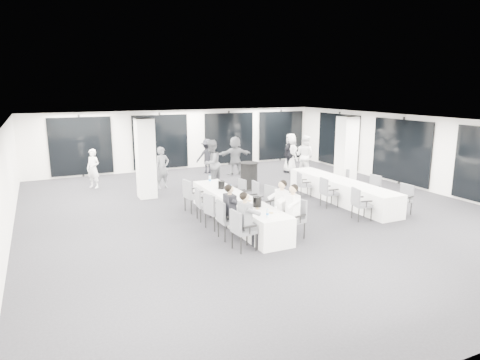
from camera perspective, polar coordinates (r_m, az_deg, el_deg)
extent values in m
cube|color=black|center=(13.65, 2.48, -4.15)|extent=(14.00, 16.00, 0.02)
cube|color=silver|center=(13.13, 2.59, 7.74)|extent=(14.00, 16.00, 0.02)
cube|color=white|center=(11.86, -29.00, -1.19)|extent=(0.02, 16.00, 2.80)
cube|color=white|center=(17.67, 23.13, 3.33)|extent=(0.02, 16.00, 2.80)
cube|color=white|center=(20.66, -7.91, 5.37)|extent=(14.00, 0.02, 2.80)
cube|color=black|center=(20.60, -7.84, 5.21)|extent=(13.60, 0.06, 2.50)
cube|color=black|center=(18.30, 20.65, 3.65)|extent=(0.06, 14.00, 2.50)
cube|color=white|center=(15.34, -12.47, 2.81)|extent=(0.60, 0.60, 2.80)
cube|color=white|center=(16.45, 13.96, 3.36)|extent=(0.60, 0.60, 2.80)
cube|color=silver|center=(12.43, -0.48, -3.94)|extent=(0.90, 5.00, 0.75)
cube|color=silver|center=(15.03, 13.27, -1.41)|extent=(0.90, 5.00, 0.75)
cylinder|color=black|center=(16.39, 1.20, 0.54)|extent=(0.65, 0.65, 1.03)
cylinder|color=black|center=(16.29, 1.20, 2.31)|extent=(0.75, 0.75, 0.02)
cube|color=#4F5156|center=(10.32, 0.54, -6.80)|extent=(0.53, 0.55, 0.08)
cube|color=#4F5156|center=(10.11, -0.58, -5.49)|extent=(0.11, 0.49, 0.49)
cylinder|color=black|center=(10.48, -1.06, -8.00)|extent=(0.04, 0.04, 0.43)
cylinder|color=black|center=(10.13, 0.13, -8.72)|extent=(0.04, 0.04, 0.43)
cylinder|color=black|center=(10.68, 0.93, -7.60)|extent=(0.04, 0.04, 0.43)
cylinder|color=black|center=(10.34, 2.16, -8.28)|extent=(0.04, 0.04, 0.43)
cube|color=black|center=(10.48, -0.20, -5.47)|extent=(0.36, 0.08, 0.04)
cube|color=black|center=(10.05, 1.33, -6.26)|extent=(0.36, 0.08, 0.04)
cube|color=#4F5156|center=(11.08, -1.46, -5.41)|extent=(0.49, 0.52, 0.09)
cube|color=#4F5156|center=(10.90, -2.60, -4.12)|extent=(0.06, 0.49, 0.49)
cylinder|color=black|center=(11.27, -2.90, -6.52)|extent=(0.04, 0.04, 0.44)
cylinder|color=black|center=(10.89, -2.03, -7.18)|extent=(0.04, 0.04, 0.44)
cylinder|color=black|center=(11.43, -0.90, -6.23)|extent=(0.04, 0.04, 0.44)
cylinder|color=black|center=(11.06, 0.03, -6.87)|extent=(0.04, 0.04, 0.44)
cube|color=black|center=(11.26, -2.01, -4.15)|extent=(0.36, 0.04, 0.04)
cube|color=black|center=(10.79, -0.88, -4.88)|extent=(0.36, 0.04, 0.04)
cube|color=#4F5156|center=(11.87, -3.22, -4.26)|extent=(0.59, 0.61, 0.08)
cube|color=#4F5156|center=(11.67, -4.14, -3.13)|extent=(0.18, 0.48, 0.48)
cylinder|color=black|center=(11.99, -4.61, -5.39)|extent=(0.04, 0.04, 0.43)
cylinder|color=black|center=(11.67, -3.42, -5.88)|extent=(0.04, 0.04, 0.43)
cylinder|color=black|center=(12.23, -3.00, -5.02)|extent=(0.04, 0.04, 0.43)
cylinder|color=black|center=(11.91, -1.79, -5.48)|extent=(0.04, 0.04, 0.43)
cube|color=black|center=(12.03, -3.97, -3.17)|extent=(0.35, 0.13, 0.04)
cube|color=black|center=(11.62, -2.46, -3.71)|extent=(0.35, 0.13, 0.04)
cube|color=#4F5156|center=(12.63, -4.65, -3.34)|extent=(0.51, 0.52, 0.08)
cube|color=#4F5156|center=(12.50, -5.65, -2.22)|extent=(0.10, 0.47, 0.47)
cylinder|color=black|center=(12.83, -5.75, -4.26)|extent=(0.04, 0.04, 0.42)
cylinder|color=black|center=(12.46, -5.27, -4.76)|extent=(0.04, 0.04, 0.42)
cylinder|color=black|center=(12.94, -4.01, -4.09)|extent=(0.04, 0.04, 0.42)
cylinder|color=black|center=(12.56, -3.49, -4.58)|extent=(0.04, 0.04, 0.42)
cube|color=black|center=(12.82, -4.97, -2.31)|extent=(0.35, 0.07, 0.04)
cube|color=black|center=(12.35, -4.34, -2.87)|extent=(0.35, 0.07, 0.04)
cube|color=#4F5156|center=(13.53, -6.15, -2.17)|extent=(0.57, 0.59, 0.09)
cube|color=#4F5156|center=(13.35, -7.08, -1.09)|extent=(0.14, 0.50, 0.50)
cylinder|color=black|center=(13.69, -7.35, -3.18)|extent=(0.04, 0.04, 0.44)
cylinder|color=black|center=(13.31, -6.52, -3.60)|extent=(0.04, 0.04, 0.44)
cylinder|color=black|center=(13.88, -5.74, -2.92)|extent=(0.04, 0.04, 0.44)
cylinder|color=black|center=(13.51, -4.88, -3.33)|extent=(0.04, 0.04, 0.44)
cube|color=black|center=(13.72, -6.68, -1.19)|extent=(0.37, 0.10, 0.04)
cube|color=black|center=(13.25, -5.62, -1.64)|extent=(0.37, 0.10, 0.04)
cube|color=#4F5156|center=(11.18, 7.07, -5.35)|extent=(0.59, 0.60, 0.09)
cube|color=#4F5156|center=(11.25, 7.96, -3.72)|extent=(0.17, 0.49, 0.49)
cylinder|color=black|center=(11.26, 8.58, -6.66)|extent=(0.04, 0.04, 0.44)
cylinder|color=black|center=(11.54, 7.05, -6.14)|extent=(0.04, 0.04, 0.44)
cylinder|color=black|center=(10.97, 7.02, -7.13)|extent=(0.04, 0.04, 0.44)
cylinder|color=black|center=(11.26, 5.49, -6.58)|extent=(0.04, 0.04, 0.44)
cube|color=black|center=(10.94, 8.08, -4.77)|extent=(0.36, 0.12, 0.04)
cube|color=black|center=(11.30, 6.15, -4.16)|extent=(0.36, 0.12, 0.04)
cube|color=#4F5156|center=(11.64, 5.62, -4.94)|extent=(0.46, 0.48, 0.07)
cube|color=#4F5156|center=(11.68, 6.46, -3.62)|extent=(0.09, 0.43, 0.42)
cylinder|color=black|center=(11.67, 6.87, -6.08)|extent=(0.03, 0.03, 0.38)
cylinder|color=black|center=(11.95, 5.80, -5.61)|extent=(0.03, 0.03, 0.38)
cylinder|color=black|center=(11.46, 5.39, -6.39)|extent=(0.03, 0.03, 0.38)
cylinder|color=black|center=(11.75, 4.34, -5.90)|extent=(0.03, 0.03, 0.38)
cube|color=black|center=(11.42, 6.32, -4.48)|extent=(0.31, 0.06, 0.04)
cube|color=black|center=(11.77, 4.99, -3.93)|extent=(0.31, 0.06, 0.04)
cube|color=#4F5156|center=(12.46, 3.24, -3.38)|extent=(0.60, 0.61, 0.09)
cube|color=#4F5156|center=(12.54, 4.09, -1.90)|extent=(0.17, 0.50, 0.50)
cylinder|color=black|center=(12.52, 4.64, -4.59)|extent=(0.04, 0.04, 0.45)
cylinder|color=black|center=(12.83, 3.34, -4.15)|extent=(0.04, 0.04, 0.45)
cylinder|color=black|center=(12.24, 3.12, -4.96)|extent=(0.04, 0.04, 0.45)
cylinder|color=black|center=(12.56, 1.83, -4.50)|extent=(0.04, 0.04, 0.45)
cube|color=black|center=(12.21, 4.08, -2.81)|extent=(0.37, 0.12, 0.04)
cube|color=black|center=(12.61, 2.45, -2.31)|extent=(0.37, 0.12, 0.04)
cube|color=#4F5156|center=(13.33, 1.17, -2.43)|extent=(0.51, 0.53, 0.08)
cube|color=#4F5156|center=(13.35, 2.08, -1.19)|extent=(0.10, 0.48, 0.47)
cylinder|color=black|center=(13.29, 2.32, -3.61)|extent=(0.04, 0.04, 0.42)
cylinder|color=black|center=(13.66, 1.65, -3.17)|extent=(0.04, 0.04, 0.42)
cylinder|color=black|center=(13.14, 0.66, -3.78)|extent=(0.04, 0.04, 0.42)
cylinder|color=black|center=(13.51, 0.04, -3.33)|extent=(0.04, 0.04, 0.42)
cube|color=black|center=(13.06, 1.59, -1.96)|extent=(0.35, 0.07, 0.04)
cube|color=black|center=(13.52, 0.78, -1.46)|extent=(0.35, 0.07, 0.04)
cube|color=#4F5156|center=(14.10, -0.38, -1.82)|extent=(0.49, 0.50, 0.07)
cube|color=#4F5156|center=(14.15, 0.29, -0.73)|extent=(0.12, 0.43, 0.42)
cylinder|color=black|center=(14.11, 0.66, -2.75)|extent=(0.03, 0.03, 0.38)
cylinder|color=black|center=(14.40, -0.19, -2.44)|extent=(0.03, 0.03, 0.38)
cylinder|color=black|center=(13.91, -0.59, -2.97)|extent=(0.03, 0.03, 0.38)
cylinder|color=black|center=(14.20, -1.41, -2.65)|extent=(0.03, 0.03, 0.38)
cube|color=black|center=(13.87, 0.15, -1.38)|extent=(0.31, 0.09, 0.04)
cube|color=black|center=(14.24, -0.90, -1.02)|extent=(0.31, 0.09, 0.04)
cube|color=#4F5156|center=(13.11, 15.95, -3.20)|extent=(0.56, 0.57, 0.08)
cube|color=#4F5156|center=(12.93, 15.16, -2.11)|extent=(0.16, 0.47, 0.47)
cylinder|color=black|center=(13.25, 14.70, -4.08)|extent=(0.04, 0.04, 0.42)
cylinder|color=black|center=(12.91, 15.53, -4.56)|extent=(0.04, 0.04, 0.42)
cylinder|color=black|center=(13.44, 16.23, -3.93)|extent=(0.04, 0.04, 0.42)
cylinder|color=black|center=(13.10, 17.09, -4.40)|extent=(0.04, 0.04, 0.42)
cube|color=black|center=(13.28, 15.47, -2.21)|extent=(0.35, 0.11, 0.04)
cube|color=black|center=(12.85, 16.54, -2.75)|extent=(0.35, 0.11, 0.04)
cube|color=#4F5156|center=(14.27, 11.85, -1.72)|extent=(0.52, 0.54, 0.08)
cube|color=#4F5156|center=(14.10, 11.11, -0.71)|extent=(0.11, 0.47, 0.47)
cylinder|color=black|center=(14.41, 10.70, -2.57)|extent=(0.04, 0.04, 0.42)
cylinder|color=black|center=(14.07, 11.50, -2.96)|extent=(0.04, 0.04, 0.42)
cylinder|color=black|center=(14.61, 12.09, -2.42)|extent=(0.04, 0.04, 0.42)
cylinder|color=black|center=(14.27, 12.92, -2.81)|extent=(0.04, 0.04, 0.42)
cube|color=black|center=(14.45, 11.37, -0.83)|extent=(0.35, 0.08, 0.04)
cube|color=black|center=(14.02, 12.40, -1.27)|extent=(0.35, 0.08, 0.04)
cube|color=#4F5156|center=(15.44, 8.59, -0.71)|extent=(0.52, 0.54, 0.07)
cube|color=#4F5156|center=(15.32, 7.91, 0.16)|extent=(0.16, 0.42, 0.42)
cylinder|color=black|center=(15.60, 7.71, -1.39)|extent=(0.03, 0.03, 0.38)
cylinder|color=black|center=(15.26, 8.13, -1.71)|extent=(0.03, 0.03, 0.38)
cylinder|color=black|center=(15.72, 8.98, -1.33)|extent=(0.03, 0.03, 0.38)
cylinder|color=black|center=(15.38, 9.43, -1.65)|extent=(0.03, 0.03, 0.38)
cube|color=black|center=(15.62, 8.34, 0.04)|extent=(0.31, 0.12, 0.04)
cube|color=black|center=(15.19, 8.89, -0.32)|extent=(0.31, 0.12, 0.04)
cube|color=#4F5156|center=(14.06, 20.84, -2.60)|extent=(0.53, 0.54, 0.08)
cube|color=#4F5156|center=(14.17, 21.38, -1.44)|extent=(0.15, 0.45, 0.44)
cylinder|color=black|center=(14.18, 21.85, -3.54)|extent=(0.03, 0.03, 0.40)
cylinder|color=black|center=(14.37, 20.54, -3.23)|extent=(0.03, 0.03, 0.40)
cylinder|color=black|center=(13.86, 21.01, -3.83)|extent=(0.03, 0.03, 0.40)
cylinder|color=black|center=(14.06, 19.69, -3.51)|extent=(0.03, 0.03, 0.40)
cube|color=black|center=(13.90, 21.73, -2.13)|extent=(0.33, 0.11, 0.04)
cube|color=black|center=(14.14, 20.07, -1.77)|extent=(0.33, 0.11, 0.04)
cube|color=#4F5156|center=(15.03, 16.99, -1.32)|extent=(0.51, 0.53, 0.08)
cube|color=#4F5156|center=(15.14, 17.61, -0.22)|extent=(0.11, 0.46, 0.46)
cylinder|color=black|center=(15.11, 18.00, -2.28)|extent=(0.04, 0.04, 0.41)
cylinder|color=black|center=(15.36, 16.88, -1.97)|extent=(0.04, 0.04, 0.41)
cylinder|color=black|center=(14.82, 16.99, -2.50)|extent=(0.04, 0.04, 0.41)
cylinder|color=black|center=(15.07, 15.86, -2.18)|extent=(0.04, 0.04, 0.41)
cube|color=black|center=(14.84, 17.75, -0.88)|extent=(0.34, 0.08, 0.04)
cube|color=black|center=(15.16, 16.33, -0.51)|extent=(0.34, 0.08, 0.04)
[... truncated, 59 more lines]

